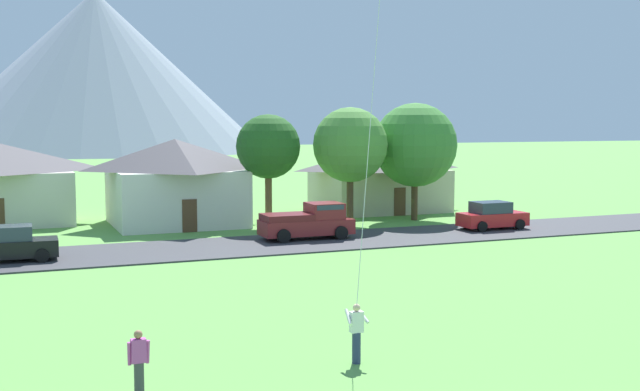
% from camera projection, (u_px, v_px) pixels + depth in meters
% --- Properties ---
extents(road_strip, '(160.00, 6.67, 0.08)m').
position_uv_depth(road_strip, '(234.00, 247.00, 41.52)').
color(road_strip, '#38383D').
rests_on(road_strip, ground).
extents(mountain_east_ridge, '(74.95, 74.95, 35.11)m').
position_uv_depth(mountain_east_ridge, '(96.00, 72.00, 172.77)').
color(mountain_east_ridge, gray).
rests_on(mountain_east_ridge, ground).
extents(house_leftmost, '(9.71, 6.98, 4.80)m').
position_uv_depth(house_leftmost, '(379.00, 178.00, 58.22)').
color(house_leftmost, beige).
rests_on(house_leftmost, ground).
extents(house_right_center, '(8.60, 8.51, 5.54)m').
position_uv_depth(house_right_center, '(176.00, 180.00, 50.61)').
color(house_right_center, silver).
rests_on(house_right_center, ground).
extents(tree_near_left, '(4.04, 4.04, 7.12)m').
position_uv_depth(tree_near_left, '(268.00, 147.00, 49.00)').
color(tree_near_left, brown).
rests_on(tree_near_left, ground).
extents(tree_center, '(5.64, 5.64, 7.91)m').
position_uv_depth(tree_center, '(415.00, 145.00, 52.58)').
color(tree_center, '#4C3823').
rests_on(tree_center, ground).
extents(tree_right_of_center, '(4.80, 4.80, 7.58)m').
position_uv_depth(tree_right_of_center, '(350.00, 145.00, 49.95)').
color(tree_right_of_center, '#4C3823').
rests_on(tree_right_of_center, ground).
extents(parked_car_red_west_end, '(4.21, 2.10, 1.68)m').
position_uv_depth(parked_car_red_west_end, '(492.00, 216.00, 48.07)').
color(parked_car_red_west_end, red).
rests_on(parked_car_red_west_end, road_strip).
extents(parked_car_black_mid_east, '(4.26, 2.19, 1.68)m').
position_uv_depth(parked_car_black_mid_east, '(10.00, 244.00, 37.01)').
color(parked_car_black_mid_east, black).
rests_on(parked_car_black_mid_east, road_strip).
extents(pickup_truck_maroon_west_side, '(5.22, 2.36, 1.99)m').
position_uv_depth(pickup_truck_maroon_west_side, '(309.00, 221.00, 44.08)').
color(pickup_truck_maroon_west_side, maroon).
rests_on(pickup_truck_maroon_west_side, road_strip).
extents(watcher_person, '(0.56, 0.24, 1.68)m').
position_uv_depth(watcher_person, '(139.00, 362.00, 18.88)').
color(watcher_person, '#3D3D42').
rests_on(watcher_person, ground).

